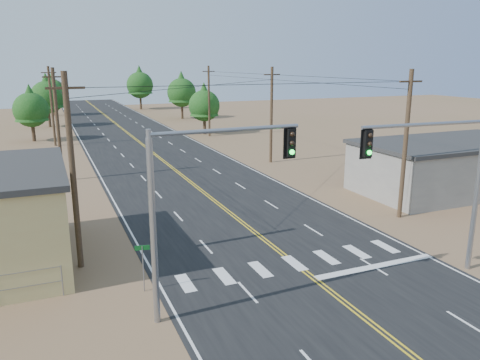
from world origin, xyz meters
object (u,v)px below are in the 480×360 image
building_right (449,167)px  signal_mast_right (447,171)px  street_sign (143,261)px  signal_mast_left (198,191)px

building_right → signal_mast_right: (-13.07, -11.90, 3.36)m
street_sign → signal_mast_right: bearing=-4.4°
building_right → signal_mast_right: size_ratio=1.91×
building_right → signal_mast_right: 17.99m
signal_mast_right → street_sign: (-13.92, 3.90, -3.84)m
signal_mast_right → street_sign: 14.96m
building_right → street_sign: (-26.99, -8.00, -0.47)m
signal_mast_left → street_sign: (-1.83, 2.80, -3.86)m
building_right → street_sign: building_right is taller
signal_mast_left → signal_mast_right: size_ratio=1.01×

